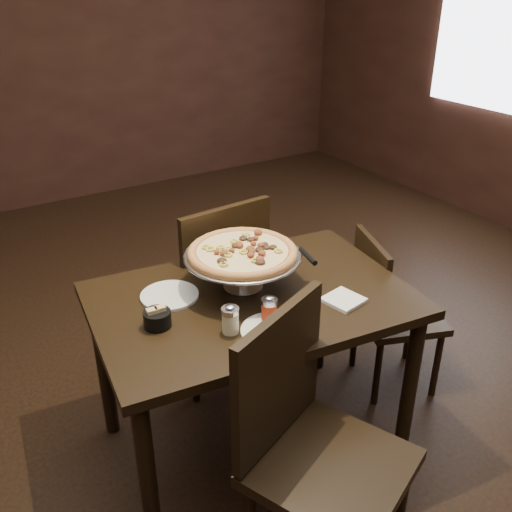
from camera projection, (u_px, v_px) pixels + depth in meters
room at (277, 134)px, 1.97m from camera, size 6.04×7.04×2.84m
dining_table at (252, 317)px, 2.28m from camera, size 1.31×0.95×0.77m
pizza_stand at (242, 253)px, 2.22m from camera, size 0.46×0.46×0.19m
parmesan_shaker at (230, 319)px, 1.99m from camera, size 0.06×0.06×0.11m
pepper_flake_shaker at (269, 309)px, 2.05m from camera, size 0.06×0.06×0.10m
packet_caddy at (157, 318)px, 2.03m from camera, size 0.10×0.10×0.08m
napkin_stack at (344, 300)px, 2.19m from camera, size 0.16×0.16×0.01m
plate_left at (170, 295)px, 2.22m from camera, size 0.23×0.23×0.01m
plate_near at (274, 331)px, 2.01m from camera, size 0.24×0.24×0.01m
serving_spatula at (308, 257)px, 2.20m from camera, size 0.15×0.15×0.03m
chair_far at (213, 285)px, 2.76m from camera, size 0.50×0.50×0.99m
chair_near at (311, 442)px, 1.85m from camera, size 0.61×0.61×0.99m
chair_side at (387, 308)px, 2.75m from camera, size 0.49×0.49×0.81m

